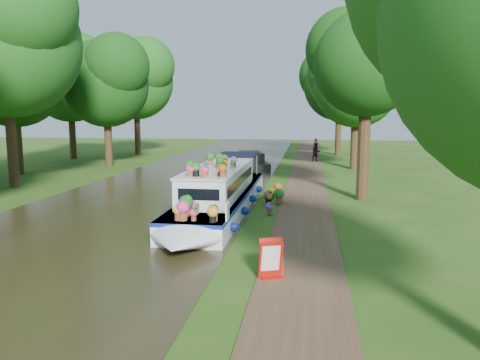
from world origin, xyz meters
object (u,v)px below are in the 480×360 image
plant_boat (219,192)px  second_boat (252,162)px  pedestrian_pink (316,149)px  pedestrian_dark (316,152)px  sandwich_board (271,260)px

plant_boat → second_boat: (-0.50, 14.94, -0.36)m
plant_boat → second_boat: plant_boat is taller
pedestrian_pink → pedestrian_dark: size_ratio=1.19×
plant_boat → pedestrian_dark: size_ratio=8.92×
plant_boat → pedestrian_dark: bearing=78.5°
second_boat → sandwich_board: (3.20, -22.14, -0.03)m
plant_boat → second_boat: bearing=91.9°
plant_boat → pedestrian_dark: 20.76m
plant_boat → pedestrian_pink: (4.15, 22.18, 0.08)m
second_boat → pedestrian_dark: (4.65, 5.40, 0.30)m
second_boat → pedestrian_pink: size_ratio=3.62×
sandwich_board → second_boat: bearing=77.1°
second_boat → pedestrian_pink: (4.65, 7.24, 0.44)m
sandwich_board → pedestrian_pink: pedestrian_pink is taller
pedestrian_dark → second_boat: bearing=-147.2°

